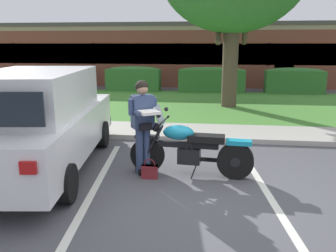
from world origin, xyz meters
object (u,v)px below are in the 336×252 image
object	(u,v)px
hedge_right	(294,80)
brick_building	(185,53)
parked_suv_adjacent	(37,120)
hedge_left	(60,77)
motorcycle	(195,149)
handbag	(150,170)
hedge_center_right	(212,79)
hedge_center_left	(133,78)
rider_person	(143,120)

from	to	relation	value
hedge_right	brick_building	world-z (taller)	brick_building
parked_suv_adjacent	hedge_left	bearing A→B (deg)	112.19
motorcycle	handbag	size ratio (longest dim) A/B	6.23
handbag	hedge_center_right	distance (m)	11.36
hedge_center_left	parked_suv_adjacent	bearing A→B (deg)	-86.37
parked_suv_adjacent	hedge_left	distance (m)	12.02
rider_person	hedge_left	size ratio (longest dim) A/B	0.62
hedge_center_left	brick_building	size ratio (longest dim) A/B	0.09
hedge_right	rider_person	bearing A→B (deg)	-114.24
motorcycle	hedge_left	world-z (taller)	motorcycle
hedge_center_right	brick_building	size ratio (longest dim) A/B	0.11
handbag	hedge_right	bearing A→B (deg)	66.86
handbag	hedge_right	world-z (taller)	hedge_right
parked_suv_adjacent	hedge_center_left	xyz separation A→B (m)	(-0.71, 11.13, -0.30)
hedge_right	hedge_left	bearing A→B (deg)	180.00
rider_person	brick_building	xyz separation A→B (m)	(-0.65, 17.43, 0.72)
parked_suv_adjacent	hedge_left	xyz separation A→B (m)	(-4.54, 11.13, -0.30)
hedge_left	hedge_center_left	world-z (taller)	same
rider_person	hedge_right	size ratio (longest dim) A/B	0.64
rider_person	hedge_center_left	bearing A→B (deg)	103.63
parked_suv_adjacent	hedge_center_left	size ratio (longest dim) A/B	1.91
handbag	brick_building	size ratio (longest dim) A/B	0.01
motorcycle	brick_building	size ratio (longest dim) A/B	0.08
rider_person	hedge_right	bearing A→B (deg)	65.76
motorcycle	hedge_center_right	bearing A→B (deg)	88.85
brick_building	hedge_right	bearing A→B (deg)	-48.48
hedge_center_left	hedge_center_right	bearing A→B (deg)	-0.00
hedge_left	hedge_center_left	xyz separation A→B (m)	(3.83, -0.00, -0.00)
parked_suv_adjacent	hedge_right	xyz separation A→B (m)	(6.96, 11.13, -0.30)
handbag	brick_building	distance (m)	17.76
hedge_center_right	brick_building	xyz separation A→B (m)	(-1.80, 6.36, 1.07)
hedge_left	hedge_right	world-z (taller)	same
handbag	brick_building	bearing A→B (deg)	92.59
motorcycle	hedge_right	xyz separation A→B (m)	(4.05, 11.04, 0.16)
parked_suv_adjacent	hedge_center_right	distance (m)	11.56
brick_building	hedge_center_left	bearing A→B (deg)	-107.74
handbag	hedge_left	xyz separation A→B (m)	(-6.67, 11.31, 0.51)
hedge_center_right	hedge_center_left	bearing A→B (deg)	180.00
rider_person	motorcycle	bearing A→B (deg)	1.70
motorcycle	hedge_left	xyz separation A→B (m)	(-7.44, 11.04, 0.16)
hedge_right	hedge_center_left	bearing A→B (deg)	180.00
rider_person	hedge_right	world-z (taller)	rider_person
hedge_center_right	hedge_right	distance (m)	3.83
hedge_center_right	hedge_right	bearing A→B (deg)	0.00
motorcycle	hedge_center_left	distance (m)	11.62
motorcycle	hedge_right	distance (m)	11.76
hedge_right	handbag	bearing A→B (deg)	-113.14
motorcycle	handbag	xyz separation A→B (m)	(-0.78, -0.27, -0.34)
rider_person	hedge_left	world-z (taller)	rider_person
handbag	hedge_left	bearing A→B (deg)	120.52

